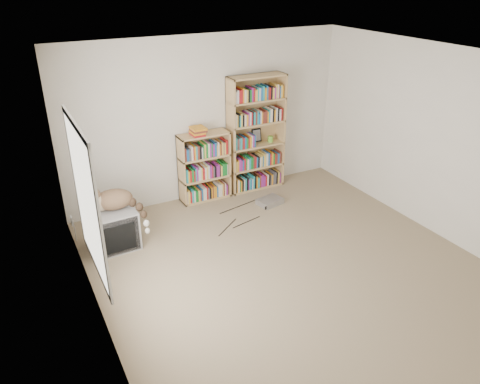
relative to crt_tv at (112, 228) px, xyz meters
name	(u,v)px	position (x,y,z in m)	size (l,w,h in m)	color
floor	(294,271)	(1.80, -1.61, -0.26)	(4.50, 5.00, 0.01)	gray
wall_back	(207,119)	(1.80, 0.89, 0.99)	(4.50, 0.02, 2.50)	silver
wall_left	(92,225)	(-0.45, -1.61, 0.99)	(0.02, 5.00, 2.50)	silver
wall_right	(444,145)	(4.05, -1.61, 0.99)	(0.02, 5.00, 2.50)	silver
ceiling	(307,62)	(1.80, -1.61, 2.24)	(4.50, 5.00, 0.02)	white
window	(87,201)	(-0.44, -1.41, 1.14)	(0.02, 1.22, 1.52)	white
crt_tv	(112,228)	(0.00, 0.00, 0.00)	(0.63, 0.58, 0.53)	#9A9A9C
cat	(118,203)	(0.12, -0.03, 0.36)	(0.71, 0.58, 0.58)	#342415
bookcase_tall	(255,136)	(2.57, 0.75, 0.62)	(0.93, 0.30, 1.86)	tan
bookcase_short	(204,169)	(1.65, 0.75, 0.24)	(0.79, 0.30, 1.08)	tan
book_stack	(198,131)	(1.57, 0.71, 0.88)	(0.21, 0.28, 0.12)	#A5161A
green_mug	(270,139)	(2.83, 0.73, 0.55)	(0.08, 0.08, 0.09)	#6FBC35
framed_print	(256,135)	(2.63, 0.83, 0.61)	(0.17, 0.01, 0.22)	black
dvd_player	(270,201)	(2.46, 0.08, -0.22)	(0.38, 0.27, 0.09)	#A7A8AC
wall_outlet	(72,221)	(-0.44, 0.34, 0.06)	(0.01, 0.08, 0.13)	silver
floor_cables	(244,213)	(1.95, -0.02, -0.26)	(1.20, 0.70, 0.01)	black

